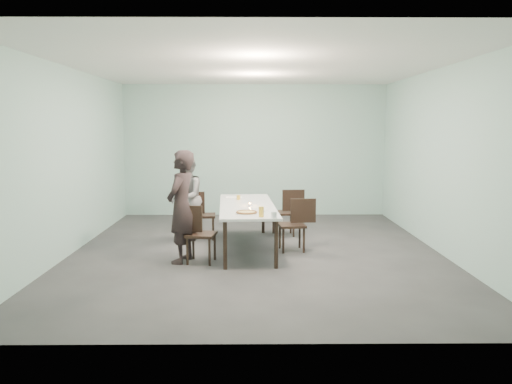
{
  "coord_description": "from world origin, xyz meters",
  "views": [
    {
      "loc": [
        -0.07,
        -8.01,
        2.06
      ],
      "look_at": [
        0.0,
        -0.02,
        1.0
      ],
      "focal_mm": 35.0,
      "sensor_mm": 36.0,
      "label": 1
    }
  ],
  "objects_px": {
    "chair_far_right": "(288,209)",
    "diner_near": "(181,207)",
    "chair_near_left": "(196,230)",
    "chair_far_left": "(199,212)",
    "water_tumbler": "(274,215)",
    "amber_tumbler": "(238,197)",
    "beer_glass": "(261,212)",
    "chair_near_right": "(297,221)",
    "pizza": "(247,212)",
    "side_plate": "(261,211)",
    "diner_far": "(186,198)",
    "table": "(247,208)",
    "tealight": "(250,205)"
  },
  "relations": [
    {
      "from": "chair_near_left",
      "to": "side_plate",
      "type": "bearing_deg",
      "value": 22.23
    },
    {
      "from": "pizza",
      "to": "side_plate",
      "type": "distance_m",
      "value": 0.33
    },
    {
      "from": "chair_near_right",
      "to": "pizza",
      "type": "distance_m",
      "value": 1.12
    },
    {
      "from": "chair_near_right",
      "to": "beer_glass",
      "type": "relative_size",
      "value": 5.8
    },
    {
      "from": "diner_near",
      "to": "beer_glass",
      "type": "distance_m",
      "value": 1.24
    },
    {
      "from": "chair_far_right",
      "to": "side_plate",
      "type": "distance_m",
      "value": 1.75
    },
    {
      "from": "chair_far_right",
      "to": "diner_near",
      "type": "height_order",
      "value": "diner_near"
    },
    {
      "from": "pizza",
      "to": "tealight",
      "type": "distance_m",
      "value": 0.73
    },
    {
      "from": "chair_near_right",
      "to": "table",
      "type": "bearing_deg",
      "value": -16.09
    },
    {
      "from": "side_plate",
      "to": "amber_tumbler",
      "type": "distance_m",
      "value": 1.26
    },
    {
      "from": "chair_near_left",
      "to": "pizza",
      "type": "distance_m",
      "value": 0.82
    },
    {
      "from": "chair_far_left",
      "to": "diner_near",
      "type": "xyz_separation_m",
      "value": [
        -0.1,
        -1.59,
        0.35
      ]
    },
    {
      "from": "table",
      "to": "beer_glass",
      "type": "xyz_separation_m",
      "value": [
        0.22,
        -1.13,
        0.13
      ]
    },
    {
      "from": "chair_far_right",
      "to": "amber_tumbler",
      "type": "relative_size",
      "value": 10.88
    },
    {
      "from": "chair_near_right",
      "to": "amber_tumbler",
      "type": "distance_m",
      "value": 1.26
    },
    {
      "from": "pizza",
      "to": "diner_far",
      "type": "bearing_deg",
      "value": 126.01
    },
    {
      "from": "chair_far_left",
      "to": "tealight",
      "type": "xyz_separation_m",
      "value": [
        0.93,
        -0.89,
        0.27
      ]
    },
    {
      "from": "water_tumbler",
      "to": "amber_tumbler",
      "type": "relative_size",
      "value": 1.12
    },
    {
      "from": "beer_glass",
      "to": "diner_far",
      "type": "bearing_deg",
      "value": 126.38
    },
    {
      "from": "chair_near_left",
      "to": "tealight",
      "type": "xyz_separation_m",
      "value": [
        0.82,
        0.71,
        0.27
      ]
    },
    {
      "from": "diner_near",
      "to": "chair_far_right",
      "type": "bearing_deg",
      "value": 153.16
    },
    {
      "from": "table",
      "to": "chair_near_right",
      "type": "height_order",
      "value": "chair_near_right"
    },
    {
      "from": "table",
      "to": "amber_tumbler",
      "type": "relative_size",
      "value": 33.06
    },
    {
      "from": "chair_near_right",
      "to": "beer_glass",
      "type": "bearing_deg",
      "value": 52.22
    },
    {
      "from": "diner_far",
      "to": "amber_tumbler",
      "type": "distance_m",
      "value": 0.96
    },
    {
      "from": "water_tumbler",
      "to": "amber_tumbler",
      "type": "bearing_deg",
      "value": 107.17
    },
    {
      "from": "chair_near_right",
      "to": "side_plate",
      "type": "height_order",
      "value": "chair_near_right"
    },
    {
      "from": "chair_near_right",
      "to": "diner_near",
      "type": "distance_m",
      "value": 1.96
    },
    {
      "from": "diner_far",
      "to": "amber_tumbler",
      "type": "relative_size",
      "value": 19.32
    },
    {
      "from": "chair_near_left",
      "to": "diner_far",
      "type": "distance_m",
      "value": 1.58
    },
    {
      "from": "table",
      "to": "chair_near_right",
      "type": "relative_size",
      "value": 3.04
    },
    {
      "from": "diner_near",
      "to": "water_tumbler",
      "type": "relative_size",
      "value": 18.96
    },
    {
      "from": "table",
      "to": "diner_near",
      "type": "bearing_deg",
      "value": -139.77
    },
    {
      "from": "side_plate",
      "to": "chair_near_right",
      "type": "bearing_deg",
      "value": 37.78
    },
    {
      "from": "chair_far_right",
      "to": "pizza",
      "type": "xyz_separation_m",
      "value": [
        -0.76,
        -1.9,
        0.27
      ]
    },
    {
      "from": "diner_near",
      "to": "water_tumbler",
      "type": "height_order",
      "value": "diner_near"
    },
    {
      "from": "table",
      "to": "chair_far_right",
      "type": "height_order",
      "value": "chair_far_right"
    },
    {
      "from": "chair_near_left",
      "to": "chair_near_right",
      "type": "bearing_deg",
      "value": 32.76
    },
    {
      "from": "water_tumbler",
      "to": "chair_far_left",
      "type": "bearing_deg",
      "value": 122.92
    },
    {
      "from": "diner_near",
      "to": "side_plate",
      "type": "xyz_separation_m",
      "value": [
        1.2,
        0.22,
        -0.1
      ]
    },
    {
      "from": "diner_far",
      "to": "water_tumbler",
      "type": "relative_size",
      "value": 17.17
    },
    {
      "from": "chair_near_left",
      "to": "chair_far_left",
      "type": "distance_m",
      "value": 1.61
    },
    {
      "from": "beer_glass",
      "to": "chair_near_right",
      "type": "bearing_deg",
      "value": 58.51
    },
    {
      "from": "chair_near_right",
      "to": "water_tumbler",
      "type": "relative_size",
      "value": 9.67
    },
    {
      "from": "chair_near_left",
      "to": "water_tumbler",
      "type": "distance_m",
      "value": 1.26
    },
    {
      "from": "pizza",
      "to": "side_plate",
      "type": "xyz_separation_m",
      "value": [
        0.21,
        0.25,
        -0.01
      ]
    },
    {
      "from": "chair_far_left",
      "to": "diner_far",
      "type": "height_order",
      "value": "diner_far"
    },
    {
      "from": "diner_near",
      "to": "beer_glass",
      "type": "relative_size",
      "value": 11.38
    },
    {
      "from": "chair_near_right",
      "to": "pizza",
      "type": "relative_size",
      "value": 2.56
    },
    {
      "from": "table",
      "to": "amber_tumbler",
      "type": "distance_m",
      "value": 0.61
    }
  ]
}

